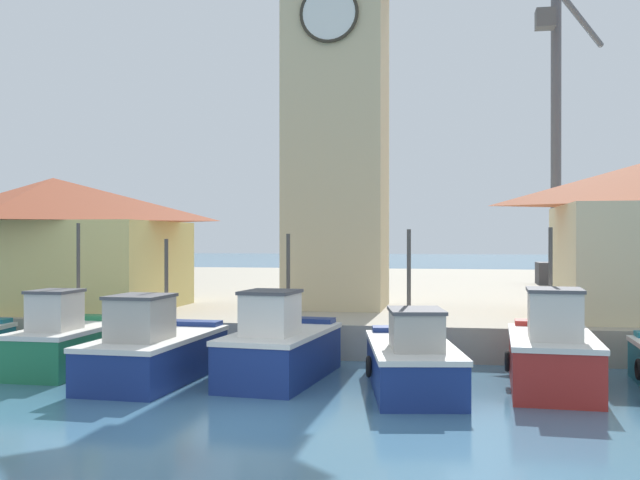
{
  "coord_description": "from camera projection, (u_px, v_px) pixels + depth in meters",
  "views": [
    {
      "loc": [
        4.17,
        -13.77,
        3.58
      ],
      "look_at": [
        -0.0,
        9.68,
        3.5
      ],
      "focal_mm": 42.0,
      "sensor_mm": 36.0,
      "label": 1
    }
  ],
  "objects": [
    {
      "name": "fishing_boat_left_inner",
      "position": [
        155.0,
        351.0,
        18.72
      ],
      "size": [
        2.31,
        5.11,
        3.54
      ],
      "color": "navy",
      "rests_on": "ground"
    },
    {
      "name": "fishing_boat_left_outer",
      "position": [
        68.0,
        342.0,
        20.07
      ],
      "size": [
        1.89,
        4.13,
        3.98
      ],
      "color": "#237A4C",
      "rests_on": "ground"
    },
    {
      "name": "port_crane_far",
      "position": [
        557.0,
        168.0,
        40.72
      ],
      "size": [
        4.7,
        7.19,
        16.55
      ],
      "color": "#353539",
      "rests_on": "quay_wharf"
    },
    {
      "name": "ground_plane",
      "position": [
        232.0,
        424.0,
        14.3
      ],
      "size": [
        300.0,
        300.0,
        0.0
      ],
      "primitive_type": "plane",
      "color": "teal"
    },
    {
      "name": "warehouse_left",
      "position": [
        53.0,
        241.0,
        26.96
      ],
      "size": [
        8.93,
        6.36,
        4.7
      ],
      "color": "#E5D17A",
      "rests_on": "quay_wharf"
    },
    {
      "name": "quay_wharf",
      "position": [
        377.0,
        293.0,
        41.55
      ],
      "size": [
        120.0,
        40.0,
        1.03
      ],
      "primitive_type": "cube",
      "color": "#A89E89",
      "rests_on": "ground"
    },
    {
      "name": "fishing_boat_center",
      "position": [
        412.0,
        360.0,
        17.59
      ],
      "size": [
        2.72,
        5.35,
        3.78
      ],
      "color": "navy",
      "rests_on": "ground"
    },
    {
      "name": "clock_tower",
      "position": [
        337.0,
        98.0,
        27.33
      ],
      "size": [
        4.01,
        4.01,
        16.25
      ],
      "color": "beige",
      "rests_on": "quay_wharf"
    },
    {
      "name": "fishing_boat_mid_left",
      "position": [
        280.0,
        349.0,
        18.73
      ],
      "size": [
        2.46,
        4.72,
        3.68
      ],
      "color": "navy",
      "rests_on": "ground"
    },
    {
      "name": "fishing_boat_mid_right",
      "position": [
        552.0,
        354.0,
        17.61
      ],
      "size": [
        2.2,
        4.61,
        3.83
      ],
      "color": "#AD2823",
      "rests_on": "ground"
    }
  ]
}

